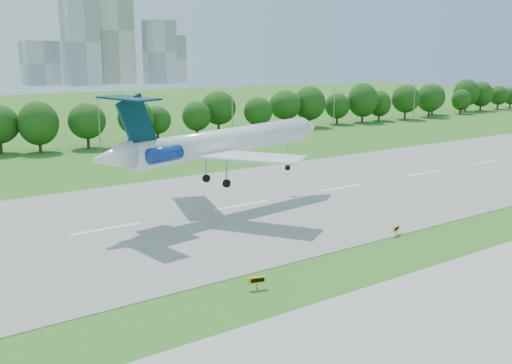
% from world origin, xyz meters
% --- Properties ---
extents(ground, '(600.00, 600.00, 0.00)m').
position_xyz_m(ground, '(0.00, 0.00, 0.00)').
color(ground, '#2B661B').
rests_on(ground, ground).
extents(runway, '(400.00, 45.00, 0.08)m').
position_xyz_m(runway, '(0.00, 25.00, 0.04)').
color(runway, gray).
rests_on(runway, ground).
extents(tree_line, '(288.40, 8.40, 10.40)m').
position_xyz_m(tree_line, '(0.00, 92.00, 6.19)').
color(tree_line, '#382314').
rests_on(tree_line, ground).
extents(light_poles, '(175.90, 0.25, 12.19)m').
position_xyz_m(light_poles, '(-2.50, 82.00, 6.34)').
color(light_poles, gray).
rests_on(light_poles, ground).
extents(skyline, '(127.00, 52.00, 80.00)m').
position_xyz_m(skyline, '(100.16, 390.61, 30.46)').
color(skyline, '#B2B2B7').
rests_on(skyline, ground).
extents(airliner, '(38.61, 27.90, 13.03)m').
position_xyz_m(airliner, '(-24.08, 24.73, 9.66)').
color(airliner, white).
rests_on(airliner, ground).
extents(taxi_sign_left, '(1.74, 0.69, 1.23)m').
position_xyz_m(taxi_sign_left, '(-35.33, -0.95, 0.91)').
color(taxi_sign_left, gray).
rests_on(taxi_sign_left, ground).
extents(taxi_sign_centre, '(1.58, 0.71, 1.14)m').
position_xyz_m(taxi_sign_centre, '(-12.22, 2.84, 0.84)').
color(taxi_sign_centre, gray).
rests_on(taxi_sign_centre, ground).
extents(service_vehicle_b, '(3.41, 1.39, 1.16)m').
position_xyz_m(service_vehicle_b, '(-15.39, 84.14, 0.58)').
color(service_vehicle_b, silver).
rests_on(service_vehicle_b, ground).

